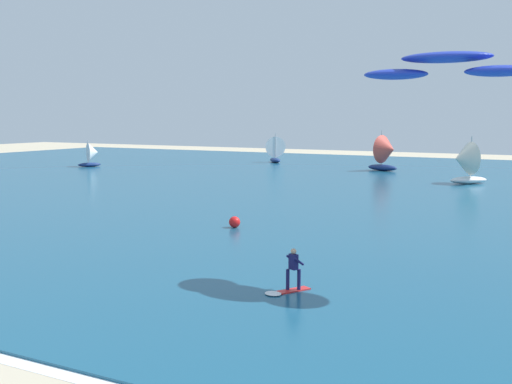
# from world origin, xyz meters

# --- Properties ---
(ocean) EXTENTS (160.00, 90.00, 0.10)m
(ocean) POSITION_xyz_m (0.00, 50.83, 0.05)
(ocean) COLOR navy
(ocean) RESTS_ON ground
(kitesurfer) EXTENTS (1.43, 1.99, 1.67)m
(kitesurfer) POSITION_xyz_m (3.80, 15.39, 0.70)
(kitesurfer) COLOR red
(kitesurfer) RESTS_ON ocean
(kite) EXTENTS (6.55, 2.33, 0.98)m
(kite) POSITION_xyz_m (8.70, 18.85, 8.70)
(kite) COLOR #1E33B2
(sailboat_heeled_over) EXTENTS (4.34, 3.83, 4.87)m
(sailboat_heeled_over) POSITION_xyz_m (-8.66, 68.80, 2.33)
(sailboat_heeled_over) COLOR navy
(sailboat_heeled_over) RESTS_ON ocean
(sailboat_mid_left) EXTENTS (4.16, 4.08, 4.67)m
(sailboat_mid_left) POSITION_xyz_m (2.35, 58.21, 2.24)
(sailboat_mid_left) COLOR white
(sailboat_mid_left) RESTS_ON ocean
(sailboat_leading) EXTENTS (3.61, 3.68, 4.14)m
(sailboat_leading) POSITION_xyz_m (-27.10, 75.17, 1.99)
(sailboat_leading) COLOR navy
(sailboat_leading) RESTS_ON ocean
(sailboat_far_right) EXTENTS (2.95, 3.17, 3.52)m
(sailboat_far_right) POSITION_xyz_m (-44.50, 56.76, 1.71)
(sailboat_far_right) COLOR navy
(sailboat_far_right) RESTS_ON ocean
(marker_buoy) EXTENTS (0.68, 0.68, 0.68)m
(marker_buoy) POSITION_xyz_m (-5.13, 26.46, 0.44)
(marker_buoy) COLOR red
(marker_buoy) RESTS_ON ocean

